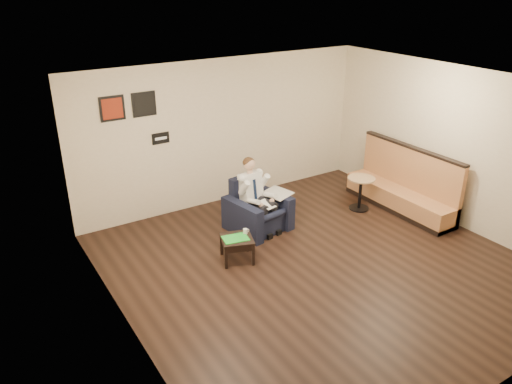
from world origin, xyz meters
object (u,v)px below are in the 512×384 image
smartphone (238,233)px  cafe_table (360,193)px  seated_man (263,199)px  side_table (237,249)px  armchair (258,206)px  green_folder (235,238)px  banquette (401,180)px  coffee_mug (245,231)px

smartphone → cafe_table: (2.86, 0.24, -0.08)m
seated_man → side_table: size_ratio=2.55×
armchair → cafe_table: armchair is taller
smartphone → green_folder: bearing=-104.0°
armchair → banquette: size_ratio=0.39×
smartphone → armchair: bearing=67.1°
cafe_table → seated_man: bearing=173.2°
cafe_table → side_table: bearing=-173.1°
armchair → green_folder: bearing=-150.7°
green_folder → smartphone: (0.12, 0.13, -0.00)m
side_table → seated_man: bearing=34.5°
armchair → seated_man: size_ratio=0.75×
coffee_mug → cafe_table: 2.78m
armchair → smartphone: size_ratio=7.55×
coffee_mug → cafe_table: cafe_table is taller
seated_man → cafe_table: (2.07, -0.25, -0.29)m
cafe_table → coffee_mug: bearing=-173.6°
armchair → seated_man: seated_man is taller
armchair → side_table: size_ratio=1.92×
seated_man → smartphone: 0.95m
armchair → smartphone: armchair is taller
side_table → green_folder: green_folder is taller
seated_man → banquette: (2.72, -0.65, -0.01)m
green_folder → banquette: 3.63m
green_folder → cafe_table: bearing=7.0°
side_table → cafe_table: cafe_table is taller
banquette → seated_man: bearing=166.5°
green_folder → banquette: size_ratio=0.17×
seated_man → green_folder: 1.11m
side_table → green_folder: (-0.03, -0.01, 0.20)m
banquette → side_table: bearing=179.2°
banquette → cafe_table: bearing=147.9°
armchair → coffee_mug: 0.95m
coffee_mug → side_table: bearing=-165.4°
smartphone → cafe_table: size_ratio=0.19×
side_table → green_folder: 0.21m
coffee_mug → banquette: size_ratio=0.04×
armchair → banquette: bearing=-25.7°
seated_man → smartphone: bearing=-158.5°
seated_man → side_table: 1.14m
green_folder → side_table: bearing=14.6°
side_table → banquette: bearing=-0.8°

